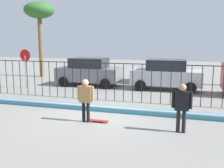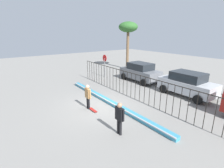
% 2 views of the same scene
% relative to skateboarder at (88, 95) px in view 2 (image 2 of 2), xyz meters
% --- Properties ---
extents(ground_plane, '(60.00, 60.00, 0.00)m').
position_rel_skateboarder_xyz_m(ground_plane, '(0.10, 0.74, -0.99)').
color(ground_plane, gray).
extents(bowl_coping_ledge, '(11.00, 0.41, 0.27)m').
position_rel_skateboarder_xyz_m(bowl_coping_ledge, '(0.10, 1.64, -0.87)').
color(bowl_coping_ledge, teal).
rests_on(bowl_coping_ledge, ground).
extents(perimeter_fence, '(14.04, 0.04, 1.95)m').
position_rel_skateboarder_xyz_m(perimeter_fence, '(0.10, 3.66, 0.20)').
color(perimeter_fence, black).
rests_on(perimeter_fence, ground).
extents(skateboarder, '(0.66, 0.25, 1.64)m').
position_rel_skateboarder_xyz_m(skateboarder, '(0.00, 0.00, 0.00)').
color(skateboarder, black).
rests_on(skateboarder, ground).
extents(skateboard, '(0.80, 0.20, 0.07)m').
position_rel_skateboarder_xyz_m(skateboard, '(0.46, 0.08, -0.93)').
color(skateboard, '#A51E19').
rests_on(skateboard, ground).
extents(camera_operator, '(0.68, 0.25, 1.68)m').
position_rel_skateboarder_xyz_m(camera_operator, '(3.51, -0.16, 0.02)').
color(camera_operator, black).
rests_on(camera_operator, ground).
extents(parked_car_gray, '(4.30, 2.12, 1.90)m').
position_rel_skateboarder_xyz_m(parked_car_gray, '(-2.81, 7.52, -0.01)').
color(parked_car_gray, slate).
rests_on(parked_car_gray, ground).
extents(parked_car_silver, '(4.30, 2.12, 1.90)m').
position_rel_skateboarder_xyz_m(parked_car_silver, '(2.38, 7.51, -0.01)').
color(parked_car_silver, '#B7BABF').
rests_on(parked_car_silver, ground).
extents(stop_sign, '(0.76, 0.07, 2.50)m').
position_rel_skateboarder_xyz_m(stop_sign, '(-6.44, 5.57, 0.63)').
color(stop_sign, slate).
rests_on(stop_sign, ground).
extents(palm_tree_short, '(2.48, 2.48, 6.20)m').
position_rel_skateboarder_xyz_m(palm_tree_short, '(-8.33, 10.55, 4.31)').
color(palm_tree_short, brown).
rests_on(palm_tree_short, ground).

